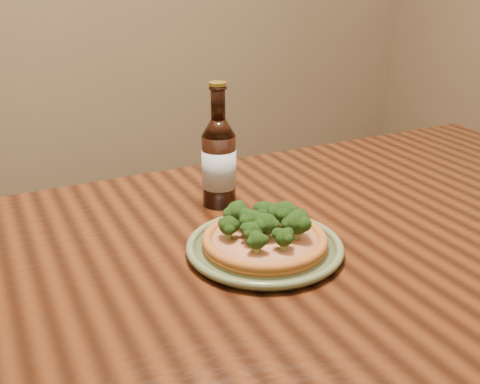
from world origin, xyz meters
name	(u,v)px	position (x,y,z in m)	size (l,w,h in m)	color
table	(316,279)	(0.00, 0.10, 0.66)	(1.60, 0.90, 0.75)	#421F0E
plate	(265,247)	(-0.12, 0.09, 0.76)	(0.27, 0.27, 0.02)	#5C6B4A
pizza	(265,236)	(-0.12, 0.09, 0.78)	(0.22, 0.22, 0.07)	#A55F25
beer_bottle	(219,161)	(-0.10, 0.31, 0.84)	(0.07, 0.07, 0.25)	black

